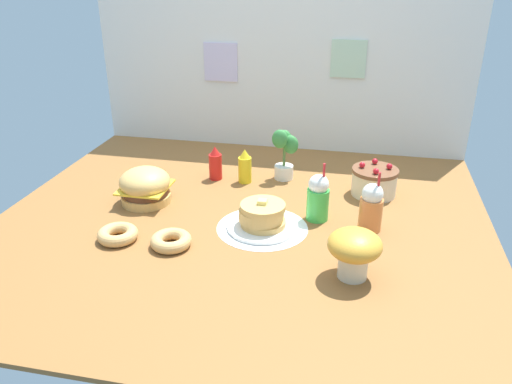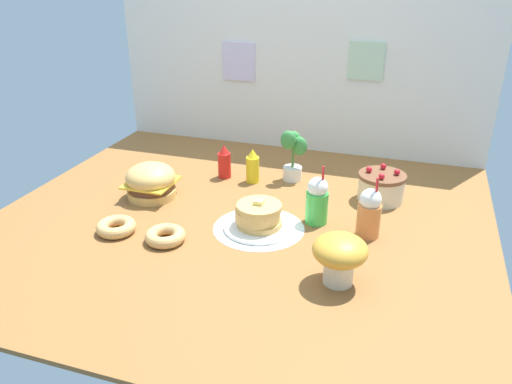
{
  "view_description": "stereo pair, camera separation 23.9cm",
  "coord_description": "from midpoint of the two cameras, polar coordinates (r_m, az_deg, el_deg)",
  "views": [
    {
      "loc": [
        0.5,
        -2.04,
        1.12
      ],
      "look_at": [
        0.05,
        0.08,
        0.11
      ],
      "focal_mm": 35.81,
      "sensor_mm": 36.0,
      "label": 1
    },
    {
      "loc": [
        0.73,
        -1.98,
        1.12
      ],
      "look_at": [
        0.05,
        0.08,
        0.11
      ],
      "focal_mm": 35.81,
      "sensor_mm": 36.0,
      "label": 2
    }
  ],
  "objects": [
    {
      "name": "ketchup_bottle",
      "position": [
        2.81,
        -7.0,
        3.09
      ],
      "size": [
        0.07,
        0.07,
        0.19
      ],
      "color": "red",
      "rests_on": "ground_plane"
    },
    {
      "name": "burger",
      "position": [
        2.6,
        -14.87,
        0.57
      ],
      "size": [
        0.25,
        0.25,
        0.18
      ],
      "color": "#DBA859",
      "rests_on": "ground_plane"
    },
    {
      "name": "potted_plant",
      "position": [
        2.77,
        0.73,
        4.44
      ],
      "size": [
        0.14,
        0.11,
        0.29
      ],
      "color": "white",
      "rests_on": "ground_plane"
    },
    {
      "name": "layer_cake",
      "position": [
        2.65,
        10.58,
        1.12
      ],
      "size": [
        0.24,
        0.24,
        0.17
      ],
      "color": "beige",
      "rests_on": "ground_plane"
    },
    {
      "name": "cream_soda_cup",
      "position": [
        2.35,
        4.06,
        -0.69
      ],
      "size": [
        0.1,
        0.1,
        0.28
      ],
      "color": "green",
      "rests_on": "ground_plane"
    },
    {
      "name": "pancake_stack",
      "position": [
        2.28,
        -2.3,
        -2.92
      ],
      "size": [
        0.32,
        0.32,
        0.14
      ],
      "color": "white",
      "rests_on": "doily_mat"
    },
    {
      "name": "orange_float_cup",
      "position": [
        2.28,
        9.85,
        -1.78
      ],
      "size": [
        0.1,
        0.1,
        0.28
      ],
      "color": "orange",
      "rests_on": "ground_plane"
    },
    {
      "name": "mustard_bottle",
      "position": [
        2.75,
        -3.74,
        2.75
      ],
      "size": [
        0.07,
        0.07,
        0.19
      ],
      "color": "yellow",
      "rests_on": "ground_plane"
    },
    {
      "name": "donut_pink_glaze",
      "position": [
        2.32,
        -18.08,
        -4.57
      ],
      "size": [
        0.18,
        0.18,
        0.05
      ],
      "color": "tan",
      "rests_on": "ground_plane"
    },
    {
      "name": "donut_chocolate",
      "position": [
        2.21,
        -12.56,
        -5.39
      ],
      "size": [
        0.18,
        0.18,
        0.05
      ],
      "color": "tan",
      "rests_on": "ground_plane"
    },
    {
      "name": "ground_plane",
      "position": [
        2.39,
        -4.55,
        -3.45
      ],
      "size": [
        2.28,
        2.09,
        0.02
      ],
      "primitive_type": "cube",
      "color": "brown"
    },
    {
      "name": "doily_mat",
      "position": [
        2.31,
        -2.26,
        -4.08
      ],
      "size": [
        0.41,
        0.41,
        0.0
      ],
      "primitive_type": "cylinder",
      "color": "white",
      "rests_on": "ground_plane"
    },
    {
      "name": "mushroom_stool",
      "position": [
        1.93,
        7.46,
        -6.44
      ],
      "size": [
        0.21,
        0.21,
        0.2
      ],
      "color": "beige",
      "rests_on": "ground_plane"
    },
    {
      "name": "back_wall",
      "position": [
        3.18,
        0.46,
        13.08
      ],
      "size": [
        2.28,
        0.04,
        0.94
      ],
      "color": "silver",
      "rests_on": "ground_plane"
    }
  ]
}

